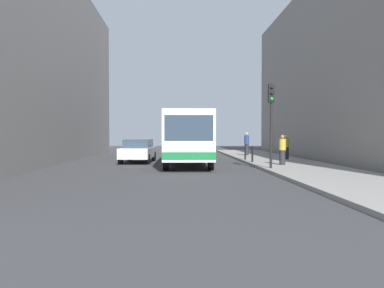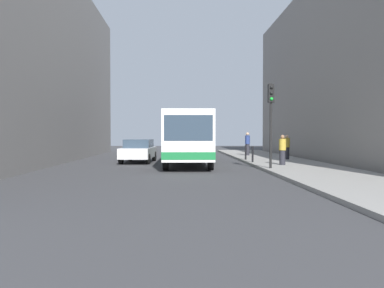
% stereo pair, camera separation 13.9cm
% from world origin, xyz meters
% --- Properties ---
extents(ground_plane, '(80.00, 80.00, 0.00)m').
position_xyz_m(ground_plane, '(0.00, 0.00, 0.00)').
color(ground_plane, '#38383A').
extents(sidewalk, '(4.40, 40.00, 0.15)m').
position_xyz_m(sidewalk, '(5.40, 0.00, 0.07)').
color(sidewalk, gray).
rests_on(sidewalk, ground).
extents(building_left, '(7.00, 32.00, 12.75)m').
position_xyz_m(building_left, '(-11.50, 4.00, 6.38)').
color(building_left, gray).
rests_on(building_left, ground).
extents(building_right, '(7.00, 32.00, 12.28)m').
position_xyz_m(building_right, '(11.50, 4.00, 6.14)').
color(building_right, gray).
rests_on(building_right, ground).
extents(bus, '(2.72, 11.06, 3.00)m').
position_xyz_m(bus, '(-0.40, 2.31, 1.73)').
color(bus, white).
rests_on(bus, ground).
extents(car_beside_bus, '(2.09, 4.51, 1.48)m').
position_xyz_m(car_beside_bus, '(-3.50, 3.86, 0.78)').
color(car_beside_bus, silver).
rests_on(car_beside_bus, ground).
extents(traffic_light, '(0.28, 0.33, 4.10)m').
position_xyz_m(traffic_light, '(3.55, -2.40, 3.01)').
color(traffic_light, black).
rests_on(traffic_light, sidewalk).
extents(bollard_near, '(0.11, 0.11, 0.95)m').
position_xyz_m(bollard_near, '(3.45, 1.74, 0.62)').
color(bollard_near, black).
rests_on(bollard_near, sidewalk).
extents(bollard_mid, '(0.11, 0.11, 0.95)m').
position_xyz_m(bollard_mid, '(3.45, 4.12, 0.62)').
color(bollard_mid, black).
rests_on(bollard_mid, sidewalk).
extents(pedestrian_near_signal, '(0.38, 0.38, 1.62)m').
position_xyz_m(pedestrian_near_signal, '(4.67, -0.38, 0.96)').
color(pedestrian_near_signal, '#26262D').
rests_on(pedestrian_near_signal, sidewalk).
extents(pedestrian_mid_sidewalk, '(0.38, 0.38, 1.62)m').
position_xyz_m(pedestrian_mid_sidewalk, '(6.25, 4.40, 0.95)').
color(pedestrian_mid_sidewalk, '#26262D').
rests_on(pedestrian_mid_sidewalk, sidewalk).
extents(pedestrian_far_sidewalk, '(0.38, 0.38, 1.81)m').
position_xyz_m(pedestrian_far_sidewalk, '(4.49, 9.34, 1.06)').
color(pedestrian_far_sidewalk, '#26262D').
rests_on(pedestrian_far_sidewalk, sidewalk).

